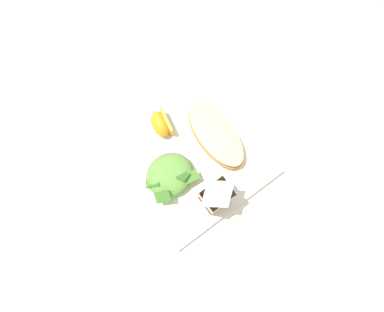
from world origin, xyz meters
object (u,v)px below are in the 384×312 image
(paper_napkin, at_px, (271,101))
(white_plate, at_px, (192,158))
(cheesy_pizza_bread, at_px, (216,135))
(green_salad_pile, at_px, (170,175))
(milk_carton, at_px, (217,196))
(orange_wedge_front, at_px, (161,124))

(paper_napkin, bearing_deg, white_plate, -0.01)
(white_plate, xyz_separation_m, cheesy_pizza_bread, (-0.07, -0.01, 0.03))
(cheesy_pizza_bread, bearing_deg, green_salad_pile, 5.30)
(white_plate, bearing_deg, paper_napkin, 179.99)
(green_salad_pile, bearing_deg, white_plate, -174.03)
(white_plate, relative_size, milk_carton, 2.55)
(green_salad_pile, bearing_deg, paper_napkin, -178.70)
(cheesy_pizza_bread, height_order, milk_carton, milk_carton)
(white_plate, height_order, green_salad_pile, green_salad_pile)
(cheesy_pizza_bread, distance_m, paper_napkin, 0.16)
(green_salad_pile, distance_m, orange_wedge_front, 0.11)
(cheesy_pizza_bread, height_order, paper_napkin, cheesy_pizza_bread)
(white_plate, height_order, milk_carton, milk_carton)
(milk_carton, height_order, paper_napkin, milk_carton)
(white_plate, xyz_separation_m, paper_napkin, (-0.22, 0.00, -0.01))
(orange_wedge_front, bearing_deg, milk_carton, 89.55)
(milk_carton, distance_m, paper_napkin, 0.27)
(paper_napkin, bearing_deg, milk_carton, 22.71)
(orange_wedge_front, bearing_deg, green_salad_pile, 63.90)
(cheesy_pizza_bread, bearing_deg, white_plate, 4.67)
(milk_carton, xyz_separation_m, orange_wedge_front, (-0.00, -0.19, -0.04))
(green_salad_pile, xyz_separation_m, paper_napkin, (-0.28, -0.01, -0.03))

